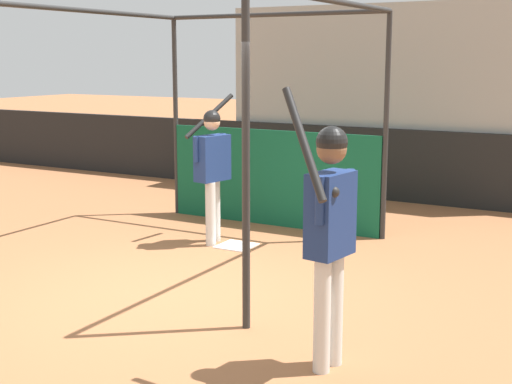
# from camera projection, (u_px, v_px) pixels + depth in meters

# --- Properties ---
(ground_plane) EXTENTS (60.00, 60.00, 0.00)m
(ground_plane) POSITION_uv_depth(u_px,v_px,m) (175.00, 293.00, 7.30)
(ground_plane) COLOR #935B38
(outfield_wall) EXTENTS (24.00, 0.12, 1.21)m
(outfield_wall) POSITION_uv_depth(u_px,v_px,m) (371.00, 163.00, 12.11)
(outfield_wall) COLOR black
(outfield_wall) RESTS_ON ground
(bleacher_section) EXTENTS (5.40, 4.00, 3.29)m
(bleacher_section) POSITION_uv_depth(u_px,v_px,m) (410.00, 96.00, 13.69)
(bleacher_section) COLOR #9E9E99
(bleacher_section) RESTS_ON ground
(batting_cage) EXTENTS (3.39, 3.70, 2.98)m
(batting_cage) POSITION_uv_depth(u_px,v_px,m) (248.00, 141.00, 9.44)
(batting_cage) COLOR #282828
(batting_cage) RESTS_ON ground
(home_plate) EXTENTS (0.44, 0.44, 0.02)m
(home_plate) POSITION_uv_depth(u_px,v_px,m) (236.00, 246.00, 9.09)
(home_plate) COLOR white
(home_plate) RESTS_ON ground
(player_batter) EXTENTS (0.58, 0.98, 1.90)m
(player_batter) POSITION_uv_depth(u_px,v_px,m) (212.00, 164.00, 9.08)
(player_batter) COLOR silver
(player_batter) RESTS_ON ground
(player_waiting) EXTENTS (0.50, 0.77, 2.17)m
(player_waiting) POSITION_uv_depth(u_px,v_px,m) (330.00, 224.00, 5.32)
(player_waiting) COLOR silver
(player_waiting) RESTS_ON ground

